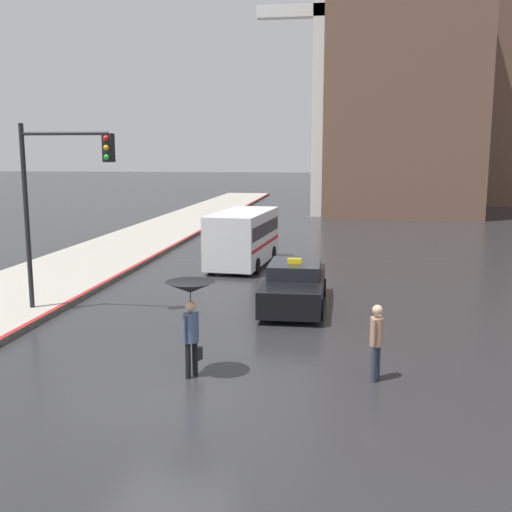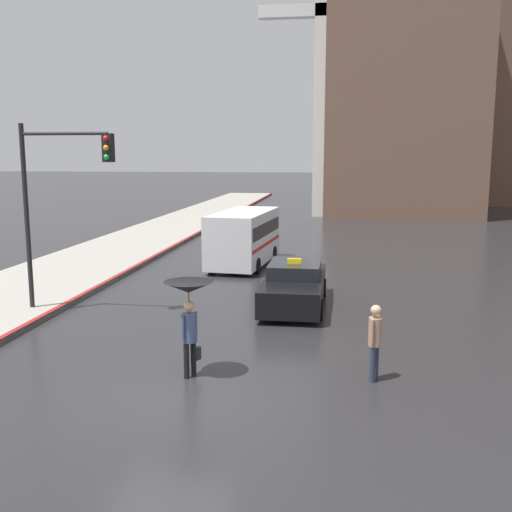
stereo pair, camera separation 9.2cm
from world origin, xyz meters
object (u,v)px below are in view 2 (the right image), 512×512
object	(u,v)px
traffic_light	(60,185)
pedestrian_man	(375,337)
ambulance_van	(244,236)
pedestrian_with_umbrella	(189,301)
taxi	(294,286)
monument_cross	(321,56)

from	to	relation	value
traffic_light	pedestrian_man	bearing A→B (deg)	-24.91
ambulance_van	pedestrian_man	world-z (taller)	ambulance_van
traffic_light	pedestrian_with_umbrella	bearing A→B (deg)	-41.90
taxi	traffic_light	xyz separation A→B (m)	(-6.67, -1.99, 3.20)
monument_cross	pedestrian_with_umbrella	bearing A→B (deg)	-92.12
pedestrian_man	traffic_light	bearing A→B (deg)	-92.45
ambulance_van	monument_cross	distance (m)	23.97
traffic_light	monument_cross	size ratio (longest dim) A/B	0.27
traffic_light	monument_cross	world-z (taller)	monument_cross
pedestrian_with_umbrella	traffic_light	world-z (taller)	traffic_light
ambulance_van	pedestrian_with_umbrella	bearing A→B (deg)	99.63
pedestrian_with_umbrella	monument_cross	world-z (taller)	monument_cross
taxi	ambulance_van	distance (m)	7.24
ambulance_van	traffic_light	world-z (taller)	traffic_light
taxi	ambulance_van	bearing A→B (deg)	-67.95
ambulance_van	traffic_light	distance (m)	9.87
pedestrian_man	traffic_light	world-z (taller)	traffic_light
pedestrian_with_umbrella	ambulance_van	bearing A→B (deg)	31.85
traffic_light	monument_cross	xyz separation A→B (m)	(6.23, 30.04, 8.06)
pedestrian_man	monument_cross	bearing A→B (deg)	-153.16
taxi	pedestrian_with_umbrella	size ratio (longest dim) A/B	2.27
traffic_light	monument_cross	bearing A→B (deg)	78.28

